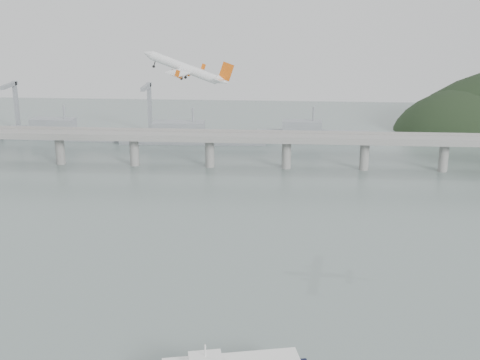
{
  "coord_description": "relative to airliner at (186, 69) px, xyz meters",
  "views": [
    {
      "loc": [
        18.11,
        -202.69,
        115.51
      ],
      "look_at": [
        0.0,
        55.0,
        36.0
      ],
      "focal_mm": 48.0,
      "sensor_mm": 36.0,
      "label": 1
    }
  ],
  "objects": [
    {
      "name": "airliner",
      "position": [
        0.0,
        0.0,
        0.0
      ],
      "size": [
        41.77,
        38.16,
        16.27
      ],
      "rotation": [
        0.05,
        -0.32,
        2.97
      ],
      "color": "white",
      "rests_on": "ground"
    },
    {
      "name": "bridge",
      "position": [
        23.62,
        125.46,
        -62.26
      ],
      "size": [
        800.0,
        22.0,
        23.9
      ],
      "color": "gray",
      "rests_on": "ground"
    },
    {
      "name": "ground",
      "position": [
        24.77,
        -74.54,
        -79.91
      ],
      "size": [
        900.0,
        900.0,
        0.0
      ],
      "primitive_type": "plane",
      "color": "slate",
      "rests_on": "ground"
    },
    {
      "name": "distant_fleet",
      "position": [
        -130.58,
        190.54,
        -73.69
      ],
      "size": [
        453.0,
        60.9,
        40.0
      ],
      "color": "gray",
      "rests_on": "ground"
    }
  ]
}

